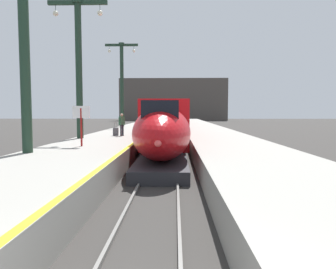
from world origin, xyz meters
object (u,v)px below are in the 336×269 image
at_px(station_column_far, 79,56).
at_px(rolling_suitcase, 116,132).
at_px(highspeed_train_main, 171,118).
at_px(departure_info_board, 81,118).
at_px(station_column_distant, 122,77).
at_px(passenger_near_edge, 122,123).
at_px(station_column_mid, 24,28).

distance_m(station_column_far, rolling_suitcase, 6.13).
relative_size(highspeed_train_main, departure_info_board, 35.73).
height_order(station_column_distant, rolling_suitcase, station_column_distant).
xyz_separation_m(highspeed_train_main, station_column_distant, (-5.90, -10.16, 5.13)).
bearing_deg(station_column_distant, departure_info_board, -85.87).
height_order(station_column_distant, passenger_near_edge, station_column_distant).
distance_m(station_column_mid, station_column_distant, 24.88).
relative_size(station_column_far, station_column_distant, 0.92).
bearing_deg(station_column_far, passenger_near_edge, 40.90).
bearing_deg(rolling_suitcase, station_column_far, -131.26).
bearing_deg(rolling_suitcase, departure_info_board, -93.29).
bearing_deg(station_column_far, departure_info_board, -72.26).
xyz_separation_m(highspeed_train_main, station_column_far, (-5.90, -27.34, 4.70)).
relative_size(highspeed_train_main, rolling_suitcase, 77.14).
relative_size(passenger_near_edge, departure_info_board, 0.80).
distance_m(station_column_mid, rolling_suitcase, 11.41).
distance_m(highspeed_train_main, station_column_far, 28.36).
height_order(station_column_mid, station_column_distant, station_column_distant).
relative_size(station_column_distant, passenger_near_edge, 6.02).
bearing_deg(station_column_mid, rolling_suitcase, 78.58).
xyz_separation_m(station_column_mid, station_column_far, (-0.00, 7.70, 0.19)).
bearing_deg(passenger_near_edge, station_column_mid, -104.28).
bearing_deg(departure_info_board, passenger_near_edge, 82.75).
bearing_deg(rolling_suitcase, highspeed_train_main, 81.19).
height_order(highspeed_train_main, station_column_mid, station_column_mid).
xyz_separation_m(station_column_far, departure_info_board, (1.60, -5.00, -4.11)).
height_order(station_column_distant, departure_info_board, station_column_distant).
bearing_deg(station_column_mid, highspeed_train_main, 80.44).
xyz_separation_m(passenger_near_edge, departure_info_board, (-0.91, -7.18, 0.52)).
xyz_separation_m(rolling_suitcase, departure_info_board, (-0.42, -7.30, 1.20)).
distance_m(station_column_distant, departure_info_board, 22.69).
bearing_deg(highspeed_train_main, station_column_far, -102.18).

